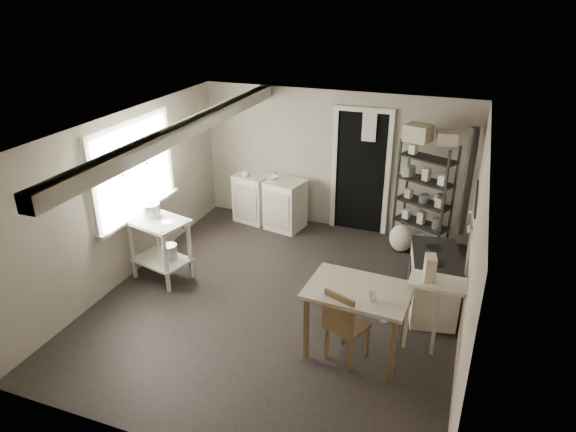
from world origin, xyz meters
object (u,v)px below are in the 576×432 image
(chair, at_px, (348,321))
(flour_sack, at_px, (401,237))
(base_cabinets, at_px, (269,199))
(stockpot, at_px, (151,213))
(work_table, at_px, (356,324))
(stove, at_px, (433,279))
(prep_table, at_px, (161,252))
(shelf_rack, at_px, (424,194))

(chair, bearing_deg, flour_sack, 108.40)
(base_cabinets, distance_m, flour_sack, 2.31)
(stockpot, relative_size, chair, 0.31)
(work_table, height_order, chair, chair)
(flour_sack, bearing_deg, stockpot, -149.33)
(stove, bearing_deg, chair, -131.49)
(stockpot, height_order, stove, stockpot)
(base_cabinets, relative_size, chair, 1.41)
(prep_table, relative_size, work_table, 0.81)
(work_table, relative_size, flour_sack, 2.49)
(chair, bearing_deg, shelf_rack, 103.46)
(base_cabinets, bearing_deg, shelf_rack, 8.72)
(base_cabinets, xyz_separation_m, stove, (2.89, -1.69, -0.02))
(prep_table, relative_size, chair, 0.99)
(shelf_rack, relative_size, flour_sack, 3.94)
(stockpot, distance_m, shelf_rack, 3.96)
(prep_table, height_order, work_table, prep_table)
(flour_sack, bearing_deg, prep_table, -147.19)
(stove, height_order, work_table, stove)
(base_cabinets, xyz_separation_m, shelf_rack, (2.54, -0.12, 0.49))
(stockpot, relative_size, shelf_rack, 0.16)
(stockpot, bearing_deg, shelf_rack, 30.17)
(prep_table, relative_size, stockpot, 3.19)
(work_table, bearing_deg, base_cabinets, 127.59)
(prep_table, xyz_separation_m, work_table, (2.92, -0.65, -0.02))
(stove, bearing_deg, base_cabinets, 139.65)
(stove, xyz_separation_m, work_table, (-0.71, -1.15, -0.06))
(stockpot, distance_m, flour_sack, 3.75)
(work_table, height_order, flour_sack, work_table)
(base_cabinets, xyz_separation_m, chair, (2.11, -2.96, 0.02))
(shelf_rack, bearing_deg, stove, -53.02)
(stockpot, bearing_deg, prep_table, -26.45)
(base_cabinets, bearing_deg, stockpot, -101.24)
(prep_table, height_order, flour_sack, prep_table)
(base_cabinets, bearing_deg, work_table, -40.97)
(shelf_rack, bearing_deg, chair, -74.11)
(shelf_rack, bearing_deg, prep_table, -123.37)
(flour_sack, bearing_deg, stove, -67.53)
(base_cabinets, height_order, stove, base_cabinets)
(shelf_rack, bearing_deg, work_table, -73.06)
(base_cabinets, distance_m, stove, 3.35)
(prep_table, height_order, stove, prep_table)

